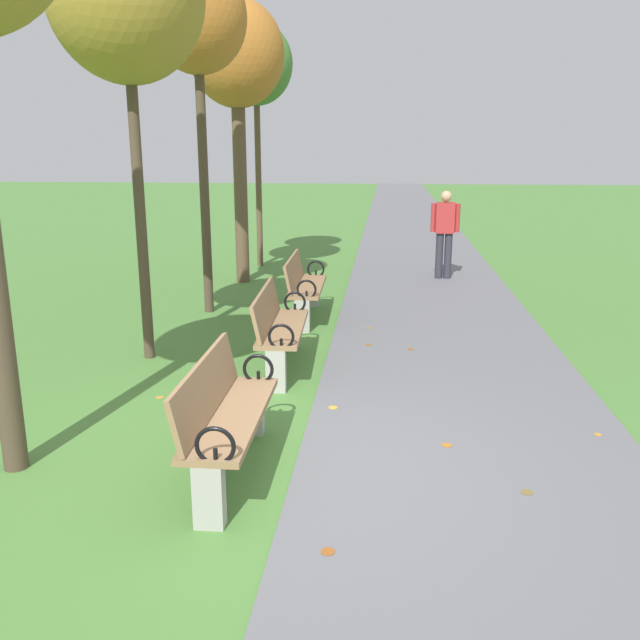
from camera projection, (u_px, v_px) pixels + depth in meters
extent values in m
plane|color=#4C7F38|center=(294.00, 469.00, 5.22)|extent=(80.00, 80.00, 0.00)
cube|color=slate|center=(409.00, 220.00, 22.41)|extent=(2.81, 44.00, 0.02)
cube|color=#93704C|center=(232.00, 416.00, 5.03)|extent=(0.45, 1.60, 0.05)
cube|color=#93704C|center=(206.00, 387.00, 4.99)|extent=(0.14, 1.60, 0.40)
cube|color=#A8A59E|center=(209.00, 496.00, 4.38)|extent=(0.20, 0.12, 0.45)
cube|color=#A8A59E|center=(252.00, 410.00, 5.81)|extent=(0.20, 0.12, 0.45)
torus|color=black|center=(215.00, 446.00, 4.27)|extent=(0.27, 0.03, 0.27)
cylinder|color=black|center=(216.00, 457.00, 4.29)|extent=(0.03, 0.03, 0.12)
torus|color=black|center=(258.00, 369.00, 5.73)|extent=(0.27, 0.03, 0.27)
cylinder|color=black|center=(258.00, 378.00, 5.75)|extent=(0.03, 0.03, 0.12)
cube|color=#93704C|center=(283.00, 328.00, 7.47)|extent=(0.51, 1.62, 0.05)
cube|color=#93704C|center=(266.00, 308.00, 7.42)|extent=(0.19, 1.60, 0.40)
cube|color=#A8A59E|center=(276.00, 371.00, 6.81)|extent=(0.21, 0.13, 0.45)
cube|color=#A8A59E|center=(290.00, 331.00, 8.24)|extent=(0.21, 0.13, 0.45)
torus|color=black|center=(281.00, 337.00, 6.70)|extent=(0.27, 0.04, 0.27)
cylinder|color=black|center=(281.00, 344.00, 6.72)|extent=(0.03, 0.03, 0.12)
torus|color=black|center=(295.00, 302.00, 8.17)|extent=(0.27, 0.04, 0.27)
cylinder|color=black|center=(295.00, 309.00, 8.19)|extent=(0.03, 0.03, 0.12)
cube|color=#93704C|center=(307.00, 286.00, 9.65)|extent=(0.48, 1.61, 0.05)
cube|color=#93704C|center=(294.00, 271.00, 9.61)|extent=(0.16, 1.60, 0.40)
cube|color=#A8A59E|center=(302.00, 316.00, 9.00)|extent=(0.20, 0.12, 0.45)
cube|color=#A8A59E|center=(312.00, 292.00, 10.43)|extent=(0.20, 0.12, 0.45)
torus|color=black|center=(307.00, 290.00, 8.89)|extent=(0.27, 0.04, 0.27)
cylinder|color=black|center=(307.00, 295.00, 8.91)|extent=(0.03, 0.03, 0.12)
torus|color=black|center=(316.00, 269.00, 10.35)|extent=(0.27, 0.04, 0.27)
cylinder|color=black|center=(316.00, 274.00, 10.37)|extent=(0.03, 0.03, 0.12)
cylinder|color=#4C3D2D|center=(140.00, 214.00, 7.55)|extent=(0.12, 0.12, 3.39)
cylinder|color=#4C3D2D|center=(204.00, 189.00, 9.71)|extent=(0.14, 0.14, 3.66)
ellipsoid|color=#B26B28|center=(197.00, 17.00, 9.13)|extent=(1.37, 1.37, 1.51)
cylinder|color=brown|center=(241.00, 189.00, 11.98)|extent=(0.24, 0.24, 3.38)
ellipsoid|color=#B26B28|center=(237.00, 53.00, 11.41)|extent=(1.63, 1.63, 1.79)
cylinder|color=brown|center=(259.00, 181.00, 13.61)|extent=(0.12, 0.12, 3.48)
ellipsoid|color=#477A33|center=(256.00, 63.00, 13.05)|extent=(1.44, 1.44, 1.58)
cylinder|color=#2D2D38|center=(448.00, 256.00, 12.50)|extent=(0.14, 0.14, 0.85)
cylinder|color=#2D2D38|center=(439.00, 256.00, 12.52)|extent=(0.14, 0.14, 0.85)
cube|color=#B22D2D|center=(445.00, 218.00, 12.33)|extent=(0.35, 0.23, 0.56)
sphere|color=tan|center=(446.00, 196.00, 12.24)|extent=(0.20, 0.20, 0.20)
cylinder|color=#B22D2D|center=(458.00, 218.00, 12.30)|extent=(0.09, 0.09, 0.52)
cylinder|color=#B22D2D|center=(433.00, 218.00, 12.36)|extent=(0.09, 0.09, 0.52)
cylinder|color=gold|center=(333.00, 408.00, 6.39)|extent=(0.09, 0.09, 0.00)
cylinder|color=#93511E|center=(328.00, 551.00, 4.12)|extent=(0.11, 0.11, 0.00)
cylinder|color=#93511E|center=(411.00, 349.00, 8.22)|extent=(0.09, 0.09, 0.00)
cylinder|color=#BC842D|center=(160.00, 397.00, 6.71)|extent=(0.10, 0.10, 0.00)
cylinder|color=brown|center=(527.00, 492.00, 4.83)|extent=(0.12, 0.12, 0.00)
cylinder|color=#93511E|center=(368.00, 345.00, 8.40)|extent=(0.09, 0.09, 0.00)
cylinder|color=#BC842D|center=(598.00, 435.00, 5.79)|extent=(0.08, 0.08, 0.00)
cylinder|color=#AD6B23|center=(447.00, 445.00, 5.59)|extent=(0.11, 0.11, 0.00)
cylinder|color=#AD6B23|center=(368.00, 328.00, 9.17)|extent=(0.08, 0.08, 0.00)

